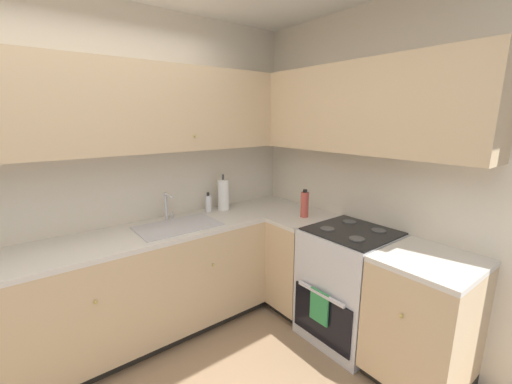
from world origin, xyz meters
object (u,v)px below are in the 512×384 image
(oven_range, at_px, (349,284))
(soap_bottle, at_px, (208,203))
(paper_towel_roll, at_px, (223,195))
(oil_bottle, at_px, (305,204))

(oven_range, distance_m, soap_bottle, 1.42)
(paper_towel_roll, relative_size, oil_bottle, 1.42)
(oil_bottle, bearing_deg, paper_towel_roll, 124.73)
(oven_range, bearing_deg, oil_bottle, 92.10)
(soap_bottle, bearing_deg, oven_range, -61.98)
(oven_range, xyz_separation_m, soap_bottle, (-0.62, 1.16, 0.53))
(oven_range, height_order, soap_bottle, soap_bottle)
(oven_range, bearing_deg, soap_bottle, 118.02)
(oven_range, relative_size, paper_towel_roll, 3.01)
(paper_towel_roll, xyz_separation_m, oil_bottle, (0.45, -0.64, -0.03))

